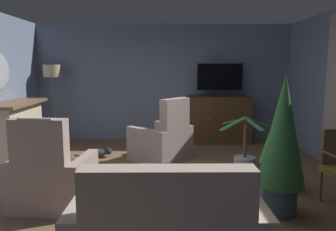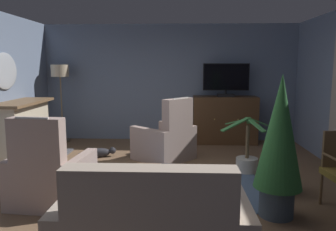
{
  "view_description": "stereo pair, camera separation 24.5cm",
  "coord_description": "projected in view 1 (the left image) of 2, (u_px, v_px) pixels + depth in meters",
  "views": [
    {
      "loc": [
        0.04,
        -4.64,
        1.75
      ],
      "look_at": [
        0.08,
        0.2,
        1.01
      ],
      "focal_mm": 35.25,
      "sensor_mm": 36.0,
      "label": 1
    },
    {
      "loc": [
        0.28,
        -4.64,
        1.75
      ],
      "look_at": [
        0.08,
        0.2,
        1.01
      ],
      "focal_mm": 35.25,
      "sensor_mm": 36.0,
      "label": 2
    }
  ],
  "objects": [
    {
      "name": "coffee_table",
      "position": [
        178.0,
        174.0,
        4.12
      ],
      "size": [
        1.04,
        0.51,
        0.47
      ],
      "color": "brown",
      "rests_on": "ground_plane"
    },
    {
      "name": "floor_lamp",
      "position": [
        52.0,
        77.0,
        7.3
      ],
      "size": [
        0.39,
        0.39,
        1.77
      ],
      "color": "#4C4233",
      "rests_on": "ground_plane"
    },
    {
      "name": "wall_back",
      "position": [
        164.0,
        83.0,
        7.74
      ],
      "size": [
        6.41,
        0.1,
        2.69
      ],
      "primitive_type": "cube",
      "color": "slate",
      "rests_on": "ground_plane"
    },
    {
      "name": "fireplace",
      "position": [
        17.0,
        134.0,
        5.9
      ],
      "size": [
        0.95,
        1.55,
        1.11
      ],
      "color": "#4C4C51",
      "rests_on": "ground_plane"
    },
    {
      "name": "tv_remote",
      "position": [
        171.0,
        165.0,
        4.25
      ],
      "size": [
        0.18,
        0.07,
        0.02
      ],
      "primitive_type": "cube",
      "rotation": [
        0.0,
        0.0,
        3.01
      ],
      "color": "black",
      "rests_on": "coffee_table"
    },
    {
      "name": "potted_plant_on_hearth_side",
      "position": [
        278.0,
        142.0,
        4.59
      ],
      "size": [
        0.51,
        0.51,
        1.23
      ],
      "color": "slate",
      "rests_on": "ground_plane"
    },
    {
      "name": "armchair_by_fireplace",
      "position": [
        163.0,
        141.0,
        6.15
      ],
      "size": [
        1.26,
        1.26,
        1.19
      ],
      "color": "#A3897F",
      "rests_on": "ground_plane"
    },
    {
      "name": "cat",
      "position": [
        98.0,
        153.0,
        6.3
      ],
      "size": [
        0.7,
        0.28,
        0.19
      ],
      "color": "#2D2D33",
      "rests_on": "ground_plane"
    },
    {
      "name": "potted_plant_small_fern_corner",
      "position": [
        283.0,
        139.0,
        3.81
      ],
      "size": [
        0.55,
        0.55,
        1.66
      ],
      "color": "#3D4C5B",
      "rests_on": "ground_plane"
    },
    {
      "name": "television",
      "position": [
        220.0,
        79.0,
        7.33
      ],
      "size": [
        1.01,
        0.2,
        0.73
      ],
      "color": "black",
      "rests_on": "tv_cabinet"
    },
    {
      "name": "folded_newspaper",
      "position": [
        190.0,
        167.0,
        4.18
      ],
      "size": [
        0.31,
        0.24,
        0.01
      ],
      "primitive_type": "cube",
      "rotation": [
        0.0,
        0.0,
        -0.05
      ],
      "color": "silver",
      "rests_on": "coffee_table"
    },
    {
      "name": "ground_plane",
      "position": [
        163.0,
        187.0,
        4.85
      ],
      "size": [
        6.41,
        6.74,
        0.04
      ],
      "primitive_type": "cube",
      "color": "brown"
    },
    {
      "name": "curtain_panel_far",
      "position": [
        335.0,
        82.0,
        5.44
      ],
      "size": [
        0.1,
        0.44,
        2.26
      ],
      "primitive_type": "cube",
      "color": "#B2A393"
    },
    {
      "name": "potted_plant_leafy_by_curtain",
      "position": [
        244.0,
        158.0,
        5.5
      ],
      "size": [
        0.89,
        0.86,
        0.92
      ],
      "color": "beige",
      "rests_on": "ground_plane"
    },
    {
      "name": "tv_cabinet",
      "position": [
        218.0,
        120.0,
        7.53
      ],
      "size": [
        1.43,
        0.54,
        1.06
      ],
      "color": "#352315",
      "rests_on": "ground_plane"
    },
    {
      "name": "rug_central",
      "position": [
        172.0,
        187.0,
        4.76
      ],
      "size": [
        2.63,
        1.62,
        0.01
      ],
      "primitive_type": "cube",
      "color": "slate",
      "rests_on": "ground_plane"
    },
    {
      "name": "armchair_angled_to_table",
      "position": [
        51.0,
        179.0,
        4.09
      ],
      "size": [
        0.99,
        0.91,
        1.17
      ],
      "color": "#A3897F",
      "rests_on": "ground_plane"
    }
  ]
}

